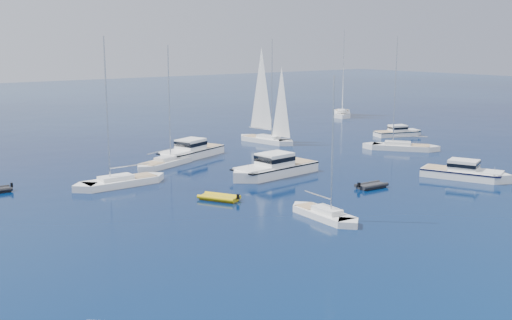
{
  "coord_description": "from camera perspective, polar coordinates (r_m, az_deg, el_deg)",
  "views": [
    {
      "loc": [
        -40.84,
        -22.56,
        14.31
      ],
      "look_at": [
        -2.57,
        26.93,
        2.2
      ],
      "focal_mm": 43.27,
      "sensor_mm": 36.0,
      "label": 1
    }
  ],
  "objects": [
    {
      "name": "motor_cruiser_far_r",
      "position": [
        96.97,
        13.02,
        2.19
      ],
      "size": [
        8.6,
        5.06,
        2.16
      ],
      "primitive_type": null,
      "rotation": [
        0.0,
        0.0,
        4.38
      ],
      "color": "silver",
      "rests_on": "ground"
    },
    {
      "name": "sailboat_mid_l",
      "position": [
        63.52,
        -12.45,
        -2.33
      ],
      "size": [
        10.46,
        2.79,
        15.35
      ],
      "primitive_type": null,
      "rotation": [
        0.0,
        0.0,
        1.58
      ],
      "color": "white",
      "rests_on": "ground"
    },
    {
      "name": "sailboat_centre",
      "position": [
        72.72,
        -8.36,
        -0.51
      ],
      "size": [
        10.04,
        5.89,
        14.38
      ],
      "primitive_type": null,
      "rotation": [
        0.0,
        0.0,
        5.08
      ],
      "color": "silver",
      "rests_on": "ground"
    },
    {
      "name": "tender_yellow",
      "position": [
        56.64,
        -3.43,
        -3.7
      ],
      "size": [
        3.65,
        4.41,
        0.95
      ],
      "primitive_type": null,
      "rotation": [
        0.0,
        0.0,
        0.48
      ],
      "color": "gold",
      "rests_on": "ground"
    },
    {
      "name": "tender_grey_near",
      "position": [
        62.21,
        10.62,
        -2.54
      ],
      "size": [
        3.5,
        2.12,
        0.95
      ],
      "primitive_type": null,
      "rotation": [
        0.0,
        0.0,
        4.64
      ],
      "color": "black",
      "rests_on": "ground"
    },
    {
      "name": "sailboat_sails_far",
      "position": [
        121.45,
        7.95,
        4.08
      ],
      "size": [
        10.3,
        10.3,
        17.0
      ],
      "primitive_type": null,
      "rotation": [
        0.0,
        0.0,
        2.36
      ],
      "color": "white",
      "rests_on": "ground"
    },
    {
      "name": "motor_cruiser_centre",
      "position": [
        66.72,
        1.59,
        -1.43
      ],
      "size": [
        12.13,
        4.67,
        3.11
      ],
      "primitive_type": null,
      "rotation": [
        0.0,
        0.0,
        1.66
      ],
      "color": "white",
      "rests_on": "ground"
    },
    {
      "name": "motor_cruiser_distant",
      "position": [
        77.4,
        -6.14,
        0.24
      ],
      "size": [
        11.71,
        7.05,
        2.94
      ],
      "primitive_type": null,
      "rotation": [
        0.0,
        0.0,
        1.92
      ],
      "color": "white",
      "rests_on": "ground"
    },
    {
      "name": "motor_cruiser_right",
      "position": [
        68.78,
        18.73,
        -1.64
      ],
      "size": [
        6.33,
        10.19,
        2.56
      ],
      "primitive_type": null,
      "rotation": [
        0.0,
        0.0,
        3.51
      ],
      "color": "white",
      "rests_on": "ground"
    },
    {
      "name": "sailboat_sails_r",
      "position": [
        88.49,
        0.94,
        1.65
      ],
      "size": [
        4.45,
        10.64,
        15.18
      ],
      "primitive_type": null,
      "rotation": [
        0.0,
        0.0,
        3.32
      ],
      "color": "white",
      "rests_on": "ground"
    },
    {
      "name": "sailboat_mid_r",
      "position": [
        84.69,
        13.23,
        0.93
      ],
      "size": [
        8.55,
        10.1,
        15.54
      ],
      "primitive_type": null,
      "rotation": [
        0.0,
        0.0,
        0.65
      ],
      "color": "silver",
      "rests_on": "ground"
    },
    {
      "name": "sailboat_fore",
      "position": [
        51.22,
        6.33,
        -5.34
      ],
      "size": [
        2.74,
        8.39,
        12.14
      ],
      "primitive_type": null,
      "rotation": [
        0.0,
        0.0,
        3.07
      ],
      "color": "silver",
      "rests_on": "ground"
    },
    {
      "name": "ground",
      "position": [
        48.8,
        22.46,
        -6.96
      ],
      "size": [
        400.0,
        400.0,
        0.0
      ],
      "primitive_type": "plane",
      "color": "#08264E",
      "rests_on": "ground"
    }
  ]
}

